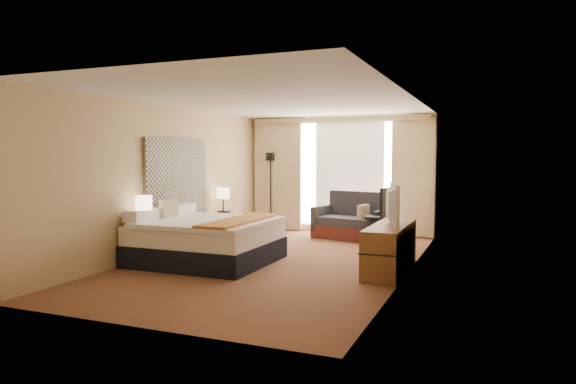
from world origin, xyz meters
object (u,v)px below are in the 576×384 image
at_px(nightstand_left, 143,248).
at_px(floor_lamp, 271,175).
at_px(lamp_right, 223,194).
at_px(nightstand_right, 221,227).
at_px(desk_chair, 380,220).
at_px(lamp_left, 144,203).
at_px(television, 387,204).
at_px(bed, 206,240).
at_px(media_dresser, 390,248).
at_px(loveseat, 354,223).

distance_m(nightstand_left, floor_lamp, 4.47).
bearing_deg(lamp_right, nightstand_right, -101.46).
xyz_separation_m(desk_chair, lamp_right, (-3.08, -0.57, 0.46)).
relative_size(floor_lamp, desk_chair, 1.60).
height_order(lamp_left, television, television).
height_order(bed, desk_chair, desk_chair).
xyz_separation_m(media_dresser, lamp_right, (-3.69, 1.51, 0.61)).
bearing_deg(floor_lamp, loveseat, -14.59).
bearing_deg(nightstand_left, floor_lamp, 86.46).
height_order(nightstand_right, lamp_right, lamp_right).
bearing_deg(bed, nightstand_left, -144.92).
bearing_deg(television, media_dresser, -86.46).
bearing_deg(nightstand_left, nightstand_right, 90.00).
bearing_deg(media_dresser, desk_chair, 106.21).
bearing_deg(loveseat, lamp_right, -139.02).
xyz_separation_m(nightstand_left, television, (3.65, 1.03, 0.73)).
bearing_deg(floor_lamp, media_dresser, -43.89).
relative_size(nightstand_right, media_dresser, 0.31).
xyz_separation_m(lamp_left, television, (3.65, 0.98, 0.03)).
distance_m(nightstand_right, floor_lamp, 2.12).
relative_size(nightstand_left, loveseat, 0.32).
xyz_separation_m(nightstand_right, lamp_left, (0.00, -2.45, 0.70)).
height_order(floor_lamp, lamp_left, floor_lamp).
bearing_deg(television, desk_chair, -0.24).
height_order(loveseat, lamp_right, lamp_right).
relative_size(loveseat, television, 1.62).
height_order(nightstand_left, media_dresser, media_dresser).
bearing_deg(media_dresser, nightstand_left, -164.16).
bearing_deg(nightstand_left, lamp_right, 89.72).
bearing_deg(media_dresser, television, -161.39).
bearing_deg(media_dresser, lamp_left, -164.85).
bearing_deg(loveseat, nightstand_right, -137.99).
height_order(nightstand_left, loveseat, loveseat).
bearing_deg(nightstand_right, floor_lamp, 81.72).
xyz_separation_m(desk_chair, television, (0.56, -2.10, 0.50)).
relative_size(nightstand_left, desk_chair, 0.49).
relative_size(loveseat, lamp_left, 3.13).
xyz_separation_m(nightstand_right, lamp_right, (0.01, 0.06, 0.68)).
height_order(nightstand_right, media_dresser, media_dresser).
xyz_separation_m(media_dresser, floor_lamp, (-3.43, 3.30, 0.92)).
bearing_deg(bed, floor_lamp, 98.13).
relative_size(bed, desk_chair, 1.84).
height_order(bed, lamp_right, lamp_right).
xyz_separation_m(loveseat, lamp_right, (-2.40, -1.23, 0.64)).
bearing_deg(television, floor_lamp, 30.49).
distance_m(loveseat, desk_chair, 0.96).
xyz_separation_m(nightstand_right, television, (3.65, -1.47, 0.73)).
xyz_separation_m(loveseat, television, (1.23, -2.76, 0.68)).
xyz_separation_m(bed, desk_chair, (2.28, 2.57, 0.13)).
distance_m(nightstand_left, loveseat, 4.50).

